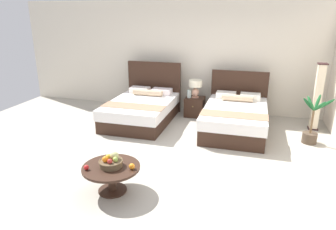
% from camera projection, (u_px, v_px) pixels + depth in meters
% --- Properties ---
extents(ground_plane, '(9.98, 9.43, 0.02)m').
position_uv_depth(ground_plane, '(168.00, 154.00, 5.80)').
color(ground_plane, '#ABA496').
extents(wall_back, '(9.98, 0.12, 2.80)m').
position_uv_depth(wall_back, '(199.00, 57.00, 8.00)').
color(wall_back, beige).
rests_on(wall_back, ground).
extents(bed_near_window, '(1.43, 2.09, 1.29)m').
position_uv_depth(bed_near_window, '(142.00, 109.00, 7.41)').
color(bed_near_window, '#331F15').
rests_on(bed_near_window, ground).
extents(bed_near_corner, '(1.36, 2.13, 1.16)m').
position_uv_depth(bed_near_corner, '(235.00, 117.00, 6.83)').
color(bed_near_corner, '#331F15').
rests_on(bed_near_corner, ground).
extents(nightstand, '(0.47, 0.49, 0.48)m').
position_uv_depth(nightstand, '(195.00, 107.00, 7.81)').
color(nightstand, '#331F15').
rests_on(nightstand, ground).
extents(table_lamp, '(0.33, 0.33, 0.44)m').
position_uv_depth(table_lamp, '(195.00, 86.00, 7.66)').
color(table_lamp, '#DAA185').
rests_on(table_lamp, nightstand).
extents(vase, '(0.11, 0.11, 0.20)m').
position_uv_depth(vase, '(189.00, 94.00, 7.70)').
color(vase, '#B2C6BE').
rests_on(vase, nightstand).
extents(coffee_table, '(0.84, 0.84, 0.41)m').
position_uv_depth(coffee_table, '(111.00, 172.00, 4.47)').
color(coffee_table, '#331F15').
rests_on(coffee_table, ground).
extents(fruit_bowl, '(0.35, 0.35, 0.20)m').
position_uv_depth(fruit_bowl, '(111.00, 162.00, 4.43)').
color(fruit_bowl, brown).
rests_on(fruit_bowl, coffee_table).
extents(loose_apple, '(0.07, 0.07, 0.07)m').
position_uv_depth(loose_apple, '(86.00, 167.00, 4.34)').
color(loose_apple, red).
rests_on(loose_apple, coffee_table).
extents(loose_orange, '(0.08, 0.08, 0.08)m').
position_uv_depth(loose_orange, '(132.00, 166.00, 4.36)').
color(loose_orange, orange).
rests_on(loose_orange, coffee_table).
extents(floor_lamp_corner, '(0.20, 0.20, 1.49)m').
position_uv_depth(floor_lamp_corner, '(318.00, 97.00, 6.75)').
color(floor_lamp_corner, '#331D1D').
rests_on(floor_lamp_corner, ground).
extents(potted_palm, '(0.59, 0.51, 0.99)m').
position_uv_depth(potted_palm, '(311.00, 128.00, 6.15)').
color(potted_palm, '#4B3C2E').
rests_on(potted_palm, ground).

